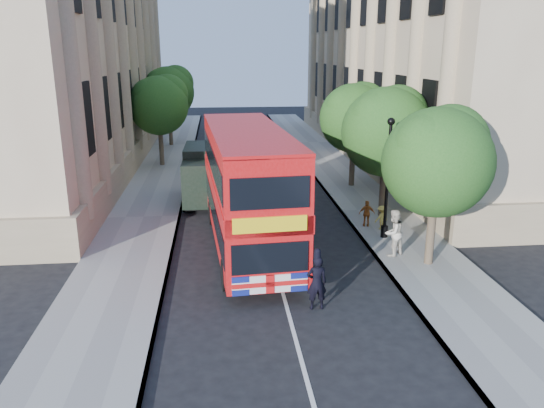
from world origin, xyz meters
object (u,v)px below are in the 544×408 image
object	(u,v)px
box_van	(205,176)
police_constable	(317,283)
lamp_post	(387,184)
woman_pedestrian	(393,233)
double_decker_bus	(248,186)

from	to	relation	value
box_van	police_constable	xyz separation A→B (m)	(3.74, -12.65, -0.54)
lamp_post	woman_pedestrian	bearing A→B (deg)	-98.72
box_van	woman_pedestrian	world-z (taller)	box_van
box_van	woman_pedestrian	distance (m)	11.53
box_van	police_constable	size ratio (longest dim) A/B	2.89
police_constable	woman_pedestrian	size ratio (longest dim) A/B	0.96
lamp_post	woman_pedestrian	distance (m)	2.55
lamp_post	box_van	bearing A→B (deg)	139.44
lamp_post	double_decker_bus	size ratio (longest dim) A/B	0.48
double_decker_bus	woman_pedestrian	size ratio (longest dim) A/B	5.74
box_van	police_constable	bearing A→B (deg)	-72.66
lamp_post	woman_pedestrian	world-z (taller)	lamp_post
box_van	double_decker_bus	bearing A→B (deg)	-74.37
double_decker_bus	police_constable	world-z (taller)	double_decker_bus
lamp_post	police_constable	world-z (taller)	lamp_post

